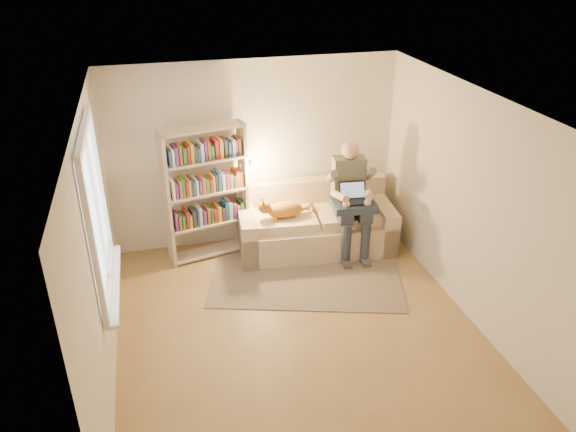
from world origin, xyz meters
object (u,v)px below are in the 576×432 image
object	(u,v)px
sofa	(315,226)
laptop	(357,196)
bookshelf	(206,187)
person	(351,193)
cat	(280,210)

from	to	relation	value
sofa	laptop	bearing A→B (deg)	-31.98
bookshelf	person	bearing A→B (deg)	-22.57
sofa	laptop	distance (m)	0.81
cat	bookshelf	xyz separation A→B (m)	(-0.94, 0.24, 0.33)
person	bookshelf	world-z (taller)	bookshelf
cat	laptop	distance (m)	1.05
person	cat	bearing A→B (deg)	178.63
laptop	bookshelf	bearing A→B (deg)	170.60
laptop	bookshelf	distance (m)	2.00
person	cat	size ratio (longest dim) A/B	2.09
person	bookshelf	bearing A→B (deg)	174.67
cat	sofa	bearing A→B (deg)	14.76
sofa	cat	size ratio (longest dim) A/B	2.96
sofa	cat	world-z (taller)	sofa
bookshelf	sofa	bearing A→B (deg)	-18.00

